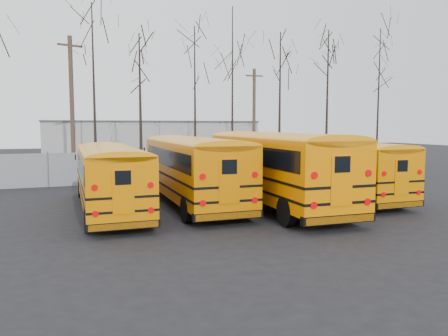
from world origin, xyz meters
name	(u,v)px	position (x,y,z in m)	size (l,w,h in m)	color
ground	(257,216)	(0.00, 0.00, 0.00)	(120.00, 120.00, 0.00)	black
fence	(180,166)	(0.00, 12.00, 1.00)	(40.00, 0.04, 2.00)	gray
distant_building	(151,140)	(2.00, 32.00, 2.00)	(22.00, 8.00, 4.00)	#A9A9A4
bus_a	(110,173)	(-5.37, 2.87, 1.67)	(2.44, 10.19, 2.84)	black
bus_b	(191,165)	(-1.70, 3.45, 1.85)	(2.76, 11.32, 3.15)	black
bus_c	(273,162)	(1.63, 1.81, 1.98)	(3.16, 12.14, 3.37)	black
bus_d	(336,164)	(5.61, 2.79, 1.70)	(2.49, 10.38, 2.90)	black
utility_pole_left	(72,105)	(-6.43, 17.06, 5.04)	(1.69, 0.69, 9.80)	#463328
utility_pole_right	(254,119)	(7.13, 16.06, 4.13)	(1.43, 0.25, 8.04)	#453627
tree_3	(94,91)	(-4.93, 16.84, 6.07)	(0.26, 0.26, 12.13)	black
tree_4	(140,105)	(-1.74, 16.52, 5.11)	(0.26, 0.26, 10.22)	black
tree_5	(195,100)	(2.56, 17.02, 5.59)	(0.26, 0.26, 11.17)	black
tree_6	(232,90)	(5.57, 16.79, 6.41)	(0.26, 0.26, 12.83)	black
tree_7	(280,101)	(9.83, 16.91, 5.61)	(0.26, 0.26, 11.21)	black
tree_8	(327,101)	(12.94, 14.69, 5.59)	(0.26, 0.26, 11.18)	black
tree_9	(378,99)	(18.77, 15.64, 5.96)	(0.26, 0.26, 11.91)	black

